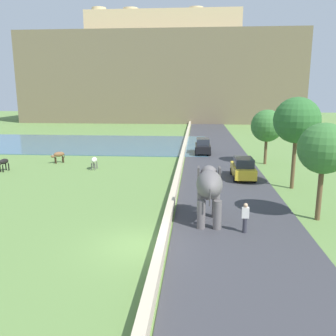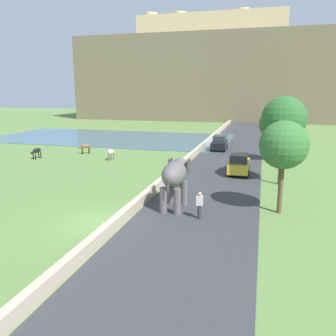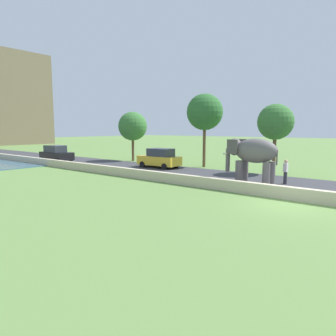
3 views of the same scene
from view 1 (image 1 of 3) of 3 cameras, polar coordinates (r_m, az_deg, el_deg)
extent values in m
plane|color=#608442|center=(17.12, -4.93, -12.39)|extent=(220.00, 220.00, 0.00)
cube|color=#38383D|center=(36.11, 8.24, 0.83)|extent=(7.00, 120.00, 0.06)
cube|color=beige|center=(34.05, 2.06, 0.76)|extent=(0.40, 110.00, 0.66)
cube|color=#426B84|center=(50.65, -14.66, 3.85)|extent=(36.00, 18.00, 0.08)
cube|color=#75664C|center=(92.65, -0.75, 14.14)|extent=(64.00, 28.00, 20.18)
cube|color=#D6BC89|center=(93.98, -0.77, 22.14)|extent=(37.77, 8.00, 6.00)
cylinder|color=#D6BC89|center=(96.90, -11.02, 21.99)|extent=(3.56, 3.56, 7.20)
cylinder|color=#D6BC89|center=(95.14, -5.98, 22.24)|extent=(3.77, 3.77, 6.93)
cylinder|color=#D6BC89|center=(93.91, -0.77, 21.88)|extent=(3.73, 3.73, 5.16)
cylinder|color=#D6BC89|center=(93.66, 4.52, 22.40)|extent=(3.59, 3.59, 6.86)
cylinder|color=#D6BC89|center=(93.86, 9.81, 21.95)|extent=(3.55, 3.55, 5.89)
ellipsoid|color=#605B5B|center=(19.13, 6.71, -2.62)|extent=(1.42, 2.71, 1.50)
cylinder|color=#605B5B|center=(20.37, 5.36, -5.88)|extent=(0.44, 0.44, 1.60)
cylinder|color=#605B5B|center=(20.40, 7.73, -5.91)|extent=(0.44, 0.44, 1.60)
cylinder|color=#605B5B|center=(18.71, 5.37, -7.55)|extent=(0.44, 0.44, 1.60)
cylinder|color=#605B5B|center=(18.74, 7.97, -7.59)|extent=(0.44, 0.44, 1.60)
ellipsoid|color=#605B5B|center=(20.46, 6.62, -1.10)|extent=(1.01, 0.91, 1.10)
cube|color=#484444|center=(20.31, 4.94, -1.05)|extent=(0.12, 0.70, 0.90)
cube|color=#484444|center=(20.35, 8.32, -1.11)|extent=(0.12, 0.70, 0.90)
cylinder|color=#605B5B|center=(21.14, 6.53, -3.14)|extent=(0.28, 0.28, 1.50)
cone|color=silver|center=(20.95, 5.96, -1.99)|extent=(0.12, 0.56, 0.17)
cone|color=silver|center=(20.96, 7.16, -2.01)|extent=(0.12, 0.56, 0.17)
cylinder|color=#484444|center=(17.96, 6.79, -4.79)|extent=(0.08, 0.08, 0.90)
cylinder|color=#33333D|center=(18.64, 12.29, -9.10)|extent=(0.22, 0.22, 0.85)
cube|color=silver|center=(18.40, 12.39, -7.05)|extent=(0.36, 0.22, 0.56)
sphere|color=tan|center=(18.28, 12.45, -5.90)|extent=(0.22, 0.22, 0.22)
cube|color=black|center=(41.13, 5.63, 3.24)|extent=(1.75, 4.02, 0.80)
cube|color=#2D333D|center=(41.21, 5.65, 4.32)|extent=(1.47, 2.22, 0.70)
cylinder|color=black|center=(39.94, 6.83, 2.36)|extent=(0.19, 0.60, 0.60)
cylinder|color=black|center=(39.89, 4.51, 2.40)|extent=(0.19, 0.60, 0.60)
cylinder|color=black|center=(42.50, 6.67, 2.97)|extent=(0.19, 0.60, 0.60)
cylinder|color=black|center=(42.46, 4.49, 3.00)|extent=(0.19, 0.60, 0.60)
cube|color=gold|center=(29.93, 12.01, -0.39)|extent=(1.72, 4.01, 0.80)
cube|color=#2D333D|center=(29.58, 12.12, 0.94)|extent=(1.46, 2.21, 0.70)
cylinder|color=black|center=(31.18, 10.19, -0.56)|extent=(0.18, 0.60, 0.60)
cylinder|color=black|center=(31.39, 13.13, -0.60)|extent=(0.18, 0.60, 0.60)
cylinder|color=black|center=(28.66, 10.70, -1.71)|extent=(0.18, 0.60, 0.60)
cylinder|color=black|center=(28.89, 13.89, -1.75)|extent=(0.18, 0.60, 0.60)
ellipsoid|color=brown|center=(37.33, -17.21, 2.14)|extent=(1.12, 1.05, 0.50)
cylinder|color=#302014|center=(37.17, -17.64, 1.16)|extent=(0.10, 0.10, 0.65)
cylinder|color=#302014|center=(37.46, -17.78, 1.24)|extent=(0.10, 0.10, 0.65)
cylinder|color=#302014|center=(37.41, -16.52, 1.30)|extent=(0.10, 0.10, 0.65)
cylinder|color=#302014|center=(37.70, -16.68, 1.37)|extent=(0.10, 0.10, 0.65)
ellipsoid|color=brown|center=(37.17, -18.11, 1.80)|extent=(0.46, 0.44, 0.26)
cone|color=beige|center=(37.06, -18.09, 2.04)|extent=(0.04, 0.04, 0.12)
cone|color=beige|center=(37.23, -18.17, 2.08)|extent=(0.04, 0.04, 0.12)
cylinder|color=#302014|center=(37.54, -16.41, 1.93)|extent=(0.04, 0.04, 0.45)
ellipsoid|color=silver|center=(33.46, -11.86, 1.30)|extent=(0.48, 1.12, 0.50)
cylinder|color=#595753|center=(33.98, -11.91, 0.47)|extent=(0.10, 0.10, 0.65)
cylinder|color=#595753|center=(33.90, -11.40, 0.47)|extent=(0.10, 0.10, 0.65)
cylinder|color=#595753|center=(33.25, -12.23, 0.20)|extent=(0.10, 0.10, 0.65)
cylinder|color=#595753|center=(33.17, -11.72, 0.20)|extent=(0.10, 0.10, 0.65)
ellipsoid|color=silver|center=(34.09, -11.58, 1.26)|extent=(0.25, 0.41, 0.26)
cone|color=beige|center=(34.08, -11.74, 1.54)|extent=(0.04, 0.04, 0.12)
cone|color=beige|center=(34.04, -11.45, 1.54)|extent=(0.04, 0.04, 0.12)
cylinder|color=#595753|center=(32.99, -12.07, 0.78)|extent=(0.04, 0.04, 0.45)
ellipsoid|color=black|center=(35.28, -25.00, 0.96)|extent=(0.63, 1.16, 0.50)
cylinder|color=black|center=(35.00, -25.12, -0.10)|extent=(0.10, 0.10, 0.65)
cylinder|color=black|center=(35.20, -25.50, -0.07)|extent=(0.10, 0.10, 0.65)
cylinder|color=black|center=(35.58, -24.33, 0.16)|extent=(0.10, 0.10, 0.65)
cylinder|color=black|center=(35.77, -24.72, 0.19)|extent=(0.10, 0.10, 0.65)
cone|color=beige|center=(34.75, -25.55, 0.78)|extent=(0.04, 0.04, 0.12)
cylinder|color=black|center=(35.72, -24.42, 0.81)|extent=(0.04, 0.04, 0.45)
cylinder|color=brown|center=(21.49, 23.28, -3.77)|extent=(0.28, 0.28, 3.12)
sphere|color=#387033|center=(20.97, 23.87, 2.92)|extent=(2.80, 2.80, 2.80)
cylinder|color=brown|center=(27.70, 19.62, 0.81)|extent=(0.28, 0.28, 3.92)
sphere|color=#2D662D|center=(27.29, 20.09, 7.26)|extent=(3.33, 3.33, 3.33)
cylinder|color=brown|center=(36.43, 15.49, 2.74)|extent=(0.28, 0.28, 2.73)
sphere|color=#387033|center=(36.12, 15.71, 6.60)|extent=(3.15, 3.15, 3.15)
camera|label=2|loc=(5.70, 101.52, -2.85)|focal=36.41mm
camera|label=3|loc=(20.76, -52.43, -2.39)|focal=33.12mm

